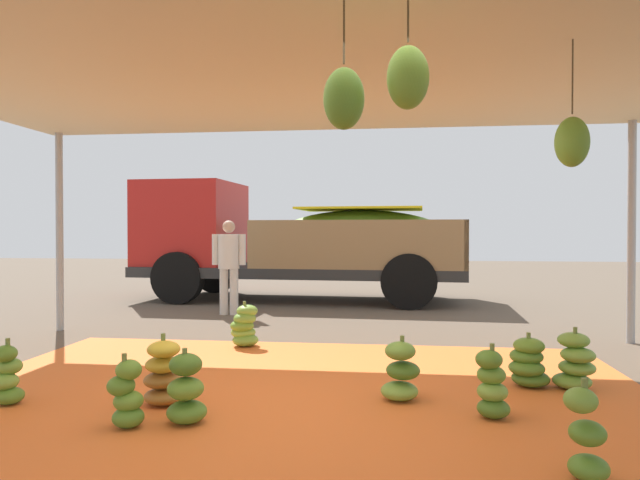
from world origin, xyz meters
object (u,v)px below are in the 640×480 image
banana_bunch_4 (492,386)px  banana_bunch_9 (244,327)px  banana_bunch_1 (575,363)px  banana_bunch_3 (401,373)px  banana_bunch_5 (528,364)px  banana_bunch_2 (7,376)px  banana_bunch_6 (163,375)px  banana_bunch_7 (127,396)px  worker_0 (229,260)px  banana_bunch_0 (186,391)px  banana_bunch_8 (586,438)px  cargo_truck_main (290,240)px

banana_bunch_4 → banana_bunch_9: bearing=136.4°
banana_bunch_1 → banana_bunch_4: 1.24m
banana_bunch_3 → banana_bunch_5: (1.14, 0.56, -0.02)m
banana_bunch_2 → banana_bunch_6: banana_bunch_6 is taller
banana_bunch_3 → banana_bunch_7: size_ratio=1.01×
banana_bunch_4 → worker_0: worker_0 is taller
banana_bunch_1 → banana_bunch_2: (-4.69, -1.01, -0.01)m
banana_bunch_0 → banana_bunch_4: 2.26m
banana_bunch_8 → cargo_truck_main: bearing=110.8°
banana_bunch_2 → banana_bunch_6: bearing=5.9°
banana_bunch_6 → worker_0: bearing=100.0°
banana_bunch_3 → banana_bunch_7: 2.14m
banana_bunch_1 → banana_bunch_9: size_ratio=1.01×
banana_bunch_1 → worker_0: worker_0 is taller
cargo_truck_main → banana_bunch_7: bearing=-88.7°
banana_bunch_5 → banana_bunch_6: size_ratio=0.85×
banana_bunch_4 → worker_0: (-3.44, 4.97, 0.67)m
banana_bunch_1 → banana_bunch_2: bearing=-167.8°
banana_bunch_5 → banana_bunch_3: bearing=-154.0°
banana_bunch_2 → banana_bunch_9: 2.83m
worker_0 → banana_bunch_0: bearing=-77.3°
banana_bunch_2 → banana_bunch_3: 3.19m
banana_bunch_8 → banana_bunch_9: 4.47m
banana_bunch_8 → banana_bunch_3: bearing=125.1°
banana_bunch_9 → banana_bunch_0: bearing=-84.2°
cargo_truck_main → worker_0: (-0.64, -2.19, -0.29)m
banana_bunch_1 → banana_bunch_3: bearing=-161.1°
banana_bunch_4 → banana_bunch_7: banana_bunch_4 is taller
banana_bunch_2 → banana_bunch_4: size_ratio=0.95×
banana_bunch_4 → banana_bunch_5: bearing=62.8°
worker_0 → banana_bunch_5: bearing=-46.0°
banana_bunch_0 → banana_bunch_6: (-0.34, 0.41, 0.01)m
banana_bunch_6 → banana_bunch_7: bearing=-95.4°
banana_bunch_4 → worker_0: 6.08m
banana_bunch_0 → banana_bunch_7: size_ratio=1.04×
banana_bunch_6 → cargo_truck_main: size_ratio=0.09×
banana_bunch_4 → banana_bunch_8: (0.33, -1.06, 0.01)m
banana_bunch_2 → banana_bunch_7: same height
banana_bunch_6 → banana_bunch_8: bearing=-20.2°
banana_bunch_2 → cargo_truck_main: (1.03, 7.28, 0.98)m
banana_bunch_0 → banana_bunch_3: bearing=26.2°
banana_bunch_3 → banana_bunch_7: bearing=-155.2°
banana_bunch_4 → banana_bunch_6: banana_bunch_6 is taller
banana_bunch_1 → banana_bunch_8: (-0.53, -1.95, 0.01)m
banana_bunch_5 → cargo_truck_main: (-3.27, 6.23, 1.00)m
banana_bunch_6 → banana_bunch_7: 0.54m
banana_bunch_4 → banana_bunch_3: bearing=151.4°
banana_bunch_3 → banana_bunch_4: bearing=-28.6°
banana_bunch_3 → cargo_truck_main: bearing=107.4°
banana_bunch_7 → banana_bunch_0: bearing=18.7°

